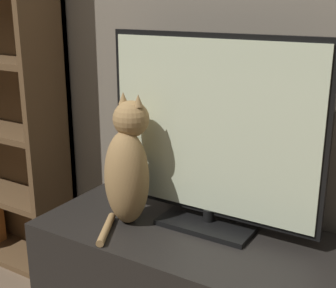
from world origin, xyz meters
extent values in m
cube|color=#756B5B|center=(0.00, 1.22, 1.30)|extent=(4.80, 0.05, 2.60)
cube|color=black|center=(0.03, 1.00, 0.53)|extent=(0.36, 0.22, 0.02)
cylinder|color=black|center=(0.03, 1.00, 0.57)|extent=(0.04, 0.04, 0.05)
cube|color=black|center=(0.03, 1.01, 0.90)|extent=(0.83, 0.02, 0.66)
cube|color=beige|center=(0.03, 0.99, 0.90)|extent=(0.79, 0.01, 0.63)
ellipsoid|color=#997547|center=(-0.25, 0.86, 0.71)|extent=(0.20, 0.18, 0.37)
ellipsoid|color=black|center=(-0.24, 0.92, 0.69)|extent=(0.10, 0.07, 0.20)
sphere|color=#997547|center=(-0.25, 0.89, 0.93)|extent=(0.15, 0.15, 0.14)
cone|color=#997547|center=(-0.28, 0.89, 1.00)|extent=(0.04, 0.04, 0.04)
cone|color=#997547|center=(-0.21, 0.88, 1.00)|extent=(0.04, 0.04, 0.04)
cylinder|color=#997547|center=(-0.27, 0.74, 0.54)|extent=(0.12, 0.21, 0.03)
cube|color=brown|center=(-0.84, 1.05, 0.88)|extent=(0.03, 0.28, 1.77)
cube|color=brown|center=(-1.24, 1.18, 0.88)|extent=(0.83, 0.03, 1.77)
cube|color=brown|center=(-1.24, 1.05, 0.01)|extent=(0.77, 0.25, 0.03)
cube|color=brown|center=(-1.24, 1.05, 0.36)|extent=(0.77, 0.25, 0.03)
camera|label=1|loc=(0.74, -0.45, 1.34)|focal=50.00mm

